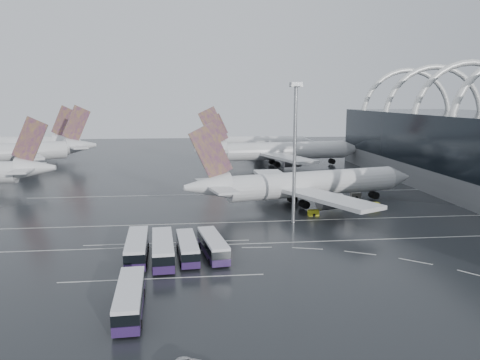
{
  "coord_description": "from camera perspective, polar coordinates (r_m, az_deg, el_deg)",
  "views": [
    {
      "loc": [
        -20.03,
        -77.51,
        24.44
      ],
      "look_at": [
        -9.3,
        20.58,
        7.0
      ],
      "focal_mm": 35.0,
      "sensor_mm": 36.0,
      "label": 1
    }
  ],
  "objects": [
    {
      "name": "lane_marking_near",
      "position": [
        81.86,
        8.29,
        -7.45
      ],
      "size": [
        120.0,
        0.25,
        0.01
      ],
      "primitive_type": "cube",
      "color": "silver",
      "rests_on": "ground"
    },
    {
      "name": "bus_bay_line_north",
      "position": [
        81.37,
        -8.82,
        -7.58
      ],
      "size": [
        28.0,
        0.25,
        0.01
      ],
      "primitive_type": "cube",
      "color": "silver",
      "rests_on": "ground"
    },
    {
      "name": "jet_remote_far",
      "position": [
        213.79,
        -24.85,
        4.02
      ],
      "size": [
        49.11,
        39.61,
        21.37
      ],
      "rotation": [
        0.0,
        0.0,
        3.04
      ],
      "color": "silver",
      "rests_on": "ground"
    },
    {
      "name": "bus_row_near_b",
      "position": [
        72.48,
        -9.4,
        -8.28
      ],
      "size": [
        4.05,
        13.86,
        3.37
      ],
      "rotation": [
        0.0,
        0.0,
        1.64
      ],
      "color": "#271645",
      "rests_on": "ground"
    },
    {
      "name": "gse_cart_belly_c",
      "position": [
        99.5,
        8.93,
        -3.96
      ],
      "size": [
        2.21,
        1.3,
        1.2
      ],
      "primitive_type": "cube",
      "color": "gold",
      "rests_on": "ground"
    },
    {
      "name": "floodlight_mast",
      "position": [
        90.78,
        6.71,
        5.36
      ],
      "size": [
        2.09,
        2.09,
        27.29
      ],
      "color": "gray",
      "rests_on": "ground"
    },
    {
      "name": "airliner_gate_b",
      "position": [
        168.25,
        4.61,
        3.49
      ],
      "size": [
        62.09,
        55.5,
        21.55
      ],
      "rotation": [
        0.0,
        0.0,
        0.11
      ],
      "color": "silver",
      "rests_on": "ground"
    },
    {
      "name": "lane_marking_far",
      "position": [
        121.69,
        3.36,
        -1.58
      ],
      "size": [
        120.0,
        0.25,
        0.01
      ],
      "primitive_type": "cube",
      "color": "silver",
      "rests_on": "ground"
    },
    {
      "name": "bus_row_near_c",
      "position": [
        73.33,
        -6.43,
        -8.17
      ],
      "size": [
        3.72,
        12.21,
        2.96
      ],
      "rotation": [
        0.0,
        0.0,
        1.65
      ],
      "color": "#271645",
      "rests_on": "ground"
    },
    {
      "name": "jet_remote_mid",
      "position": [
        180.54,
        -24.52,
        3.14
      ],
      "size": [
        47.65,
        38.94,
        21.85
      ],
      "rotation": [
        0.0,
        0.0,
        3.59
      ],
      "color": "silver",
      "rests_on": "ground"
    },
    {
      "name": "airliner_gate_c",
      "position": [
        214.54,
        2.28,
        4.65
      ],
      "size": [
        49.07,
        44.97,
        17.47
      ],
      "rotation": [
        0.0,
        0.0,
        -0.11
      ],
      "color": "silver",
      "rests_on": "ground"
    },
    {
      "name": "bus_bay_line_south",
      "position": [
        66.31,
        -9.43,
        -11.74
      ],
      "size": [
        28.0,
        0.25,
        0.01
      ],
      "primitive_type": "cube",
      "color": "silver",
      "rests_on": "ground"
    },
    {
      "name": "airliner_main",
      "position": [
        107.09,
        7.63,
        -0.6
      ],
      "size": [
        56.74,
        49.03,
        19.42
      ],
      "rotation": [
        0.0,
        0.0,
        0.25
      ],
      "color": "silver",
      "rests_on": "ground"
    },
    {
      "name": "bus_row_far_a",
      "position": [
        56.75,
        -13.3,
        -13.84
      ],
      "size": [
        3.56,
        13.0,
        3.17
      ],
      "rotation": [
        0.0,
        0.0,
        1.62
      ],
      "color": "#271645",
      "rests_on": "ground"
    },
    {
      "name": "bus_row_near_d",
      "position": [
        73.88,
        -3.32,
        -7.94
      ],
      "size": [
        4.6,
        12.69,
        3.06
      ],
      "rotation": [
        0.0,
        0.0,
        1.72
      ],
      "color": "#271645",
      "rests_on": "ground"
    },
    {
      "name": "bus_row_near_a",
      "position": [
        74.02,
        -12.45,
        -8.01
      ],
      "size": [
        3.77,
        13.65,
        3.33
      ],
      "rotation": [
        0.0,
        0.0,
        1.62
      ],
      "color": "#271645",
      "rests_on": "ground"
    },
    {
      "name": "gse_cart_belly_e",
      "position": [
        112.6,
        11.22,
        -2.36
      ],
      "size": [
        2.45,
        1.44,
        1.33
      ],
      "primitive_type": "cube",
      "color": "gold",
      "rests_on": "ground"
    },
    {
      "name": "lane_marking_mid",
      "position": [
        94.93,
        6.18,
        -4.95
      ],
      "size": [
        120.0,
        0.25,
        0.01
      ],
      "primitive_type": "cube",
      "color": "silver",
      "rests_on": "ground"
    },
    {
      "name": "ground",
      "position": [
        83.71,
        7.95,
        -7.05
      ],
      "size": [
        420.0,
        420.0,
        0.0
      ],
      "primitive_type": "plane",
      "color": "black",
      "rests_on": "ground"
    },
    {
      "name": "gse_cart_belly_b",
      "position": [
        118.67,
        13.91,
        -1.83
      ],
      "size": [
        2.46,
        1.46,
        1.34
      ],
      "primitive_type": "cube",
      "color": "slate",
      "rests_on": "ground"
    },
    {
      "name": "gse_cart_belly_a",
      "position": [
        108.81,
        16.0,
        -3.0
      ],
      "size": [
        2.36,
        1.4,
        1.29
      ],
      "primitive_type": "cube",
      "color": "gold",
      "rests_on": "ground"
    }
  ]
}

